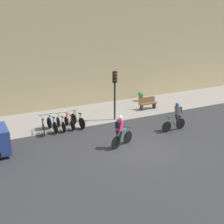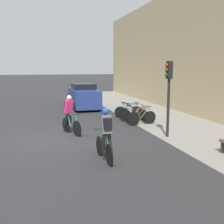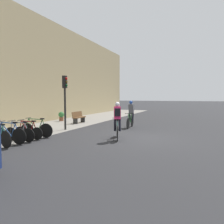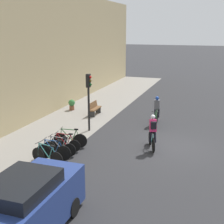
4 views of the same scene
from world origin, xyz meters
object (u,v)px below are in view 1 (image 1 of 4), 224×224
(parked_bike_3, at_px, (69,122))
(traffic_light_pole, at_px, (115,86))
(parked_bike_1, at_px, (52,124))
(parked_bike_2, at_px, (61,123))
(cyclist_pink, at_px, (120,131))
(parked_bike_4, at_px, (78,120))
(potted_plant, at_px, (141,96))
(cyclist_grey, at_px, (177,116))
(bench, at_px, (148,103))
(parked_bike_0, at_px, (43,126))

(parked_bike_3, distance_m, traffic_light_pole, 3.82)
(parked_bike_1, distance_m, parked_bike_2, 0.56)
(cyclist_pink, relative_size, parked_bike_3, 1.15)
(parked_bike_4, height_order, potted_plant, parked_bike_4)
(cyclist_grey, bearing_deg, parked_bike_4, 147.33)
(parked_bike_2, distance_m, parked_bike_3, 0.56)
(parked_bike_1, bearing_deg, parked_bike_4, -0.02)
(parked_bike_2, bearing_deg, potted_plant, 22.37)
(cyclist_pink, relative_size, cyclist_grey, 1.00)
(cyclist_grey, bearing_deg, parked_bike_3, 149.92)
(cyclist_grey, distance_m, parked_bike_4, 6.23)
(cyclist_pink, distance_m, parked_bike_3, 4.31)
(cyclist_pink, relative_size, traffic_light_pole, 0.54)
(parked_bike_3, height_order, traffic_light_pole, traffic_light_pole)
(parked_bike_1, relative_size, parked_bike_3, 1.06)
(parked_bike_2, relative_size, bench, 1.18)
(cyclist_grey, xyz_separation_m, potted_plant, (1.48, 6.57, -0.51))
(parked_bike_2, bearing_deg, cyclist_pink, -62.39)
(parked_bike_2, xyz_separation_m, parked_bike_3, (0.56, 0.00, -0.01))
(cyclist_pink, xyz_separation_m, bench, (5.05, 5.12, -0.49))
(parked_bike_0, relative_size, parked_bike_3, 1.09)
(cyclist_pink, bearing_deg, traffic_light_pole, 66.80)
(parked_bike_0, height_order, bench, parked_bike_0)
(parked_bike_1, bearing_deg, traffic_light_pole, 1.54)
(parked_bike_4, xyz_separation_m, traffic_light_pole, (2.73, 0.12, 1.91))
(parked_bike_0, xyz_separation_m, parked_bike_4, (2.24, 0.00, 0.01))
(parked_bike_1, relative_size, bench, 1.18)
(traffic_light_pole, bearing_deg, parked_bike_4, -177.50)
(parked_bike_1, bearing_deg, parked_bike_0, -179.91)
(parked_bike_4, distance_m, bench, 6.12)
(cyclist_pink, distance_m, bench, 7.21)
(parked_bike_1, distance_m, parked_bike_3, 1.12)
(parked_bike_1, height_order, bench, parked_bike_1)
(parked_bike_4, bearing_deg, parked_bike_3, -179.90)
(parked_bike_0, relative_size, potted_plant, 2.19)
(cyclist_grey, relative_size, parked_bike_2, 1.08)
(parked_bike_4, xyz_separation_m, bench, (6.01, 1.13, 0.04))
(parked_bike_3, bearing_deg, traffic_light_pole, 2.09)
(cyclist_grey, distance_m, parked_bike_2, 7.20)
(parked_bike_2, height_order, parked_bike_3, parked_bike_2)
(parked_bike_1, bearing_deg, cyclist_grey, -25.90)
(bench, bearing_deg, parked_bike_1, -171.65)
(cyclist_pink, bearing_deg, cyclist_grey, 8.51)
(parked_bike_0, height_order, parked_bike_1, parked_bike_1)
(parked_bike_0, xyz_separation_m, parked_bike_3, (1.68, -0.00, -0.03))
(bench, bearing_deg, parked_bike_0, -172.20)
(potted_plant, bearing_deg, parked_bike_4, -154.36)
(parked_bike_2, relative_size, potted_plant, 2.14)
(cyclist_grey, distance_m, parked_bike_3, 6.71)
(cyclist_grey, bearing_deg, bench, 80.03)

